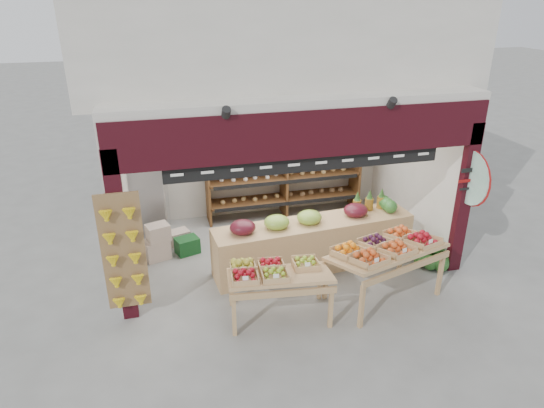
{
  "coord_description": "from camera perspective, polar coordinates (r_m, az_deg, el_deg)",
  "views": [
    {
      "loc": [
        -2.19,
        -7.43,
        4.52
      ],
      "look_at": [
        -0.33,
        -0.2,
        1.22
      ],
      "focal_mm": 32.0,
      "sensor_mm": 36.0,
      "label": 1
    }
  ],
  "objects": [
    {
      "name": "cardboard_stack",
      "position": [
        9.2,
        -12.01,
        -4.42
      ],
      "size": [
        1.05,
        0.87,
        0.68
      ],
      "color": "beige",
      "rests_on": "ground"
    },
    {
      "name": "gift_sign",
      "position": [
        8.46,
        22.39,
        2.85
      ],
      "size": [
        0.04,
        0.93,
        0.92
      ],
      "color": "#AFDCC8",
      "rests_on": "ground"
    },
    {
      "name": "ground",
      "position": [
        8.97,
        1.74,
        -6.46
      ],
      "size": [
        60.0,
        60.0,
        0.0
      ],
      "primitive_type": "plane",
      "color": "slate",
      "rests_on": "ground"
    },
    {
      "name": "display_table_left",
      "position": [
        7.13,
        0.03,
        -8.09
      ],
      "size": [
        1.6,
        1.02,
        0.98
      ],
      "color": "tan",
      "rests_on": "ground"
    },
    {
      "name": "mid_counter",
      "position": [
        8.53,
        4.83,
        -4.54
      ],
      "size": [
        3.58,
        0.96,
        1.1
      ],
      "color": "tan",
      "rests_on": "ground"
    },
    {
      "name": "banana_board",
      "position": [
        7.14,
        -17.03,
        -5.8
      ],
      "size": [
        0.6,
        0.15,
        1.8
      ],
      "color": "brown",
      "rests_on": "ground"
    },
    {
      "name": "refrigerator",
      "position": [
        9.76,
        -14.67,
        1.88
      ],
      "size": [
        0.87,
        0.87,
        2.0
      ],
      "primitive_type": "cube",
      "rotation": [
        0.0,
        0.0,
        -0.12
      ],
      "color": "silver",
      "rests_on": "ground"
    },
    {
      "name": "shop_structure",
      "position": [
        9.33,
        -0.86,
        20.13
      ],
      "size": [
        6.36,
        5.12,
        5.4
      ],
      "color": "silver",
      "rests_on": "ground"
    },
    {
      "name": "watermelon_pile",
      "position": [
        9.16,
        18.41,
        -5.73
      ],
      "size": [
        0.71,
        0.68,
        0.52
      ],
      "color": "#1F511B",
      "rests_on": "ground"
    },
    {
      "name": "display_table_right",
      "position": [
        7.71,
        13.28,
        -5.16
      ],
      "size": [
        1.95,
        1.43,
        1.1
      ],
      "color": "tan",
      "rests_on": "ground"
    },
    {
      "name": "back_shelving",
      "position": [
        10.25,
        1.46,
        5.15
      ],
      "size": [
        3.34,
        0.55,
        2.03
      ],
      "color": "brown",
      "rests_on": "ground"
    }
  ]
}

